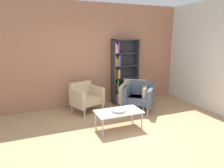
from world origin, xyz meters
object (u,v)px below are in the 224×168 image
bookshelf_tall (122,73)px  decorative_bowl (119,110)px  coffee_table_low (119,113)px  armchair_spare_guest (86,97)px  armchair_by_bookshelf (139,96)px  armchair_corner_red (134,94)px

bookshelf_tall → decorative_bowl: 1.95m
coffee_table_low → decorative_bowl: (0.00, 0.00, 0.07)m
armchair_spare_guest → armchair_by_bookshelf: bearing=-40.7°
coffee_table_low → bookshelf_tall: bearing=62.6°
armchair_by_bookshelf → armchair_corner_red: bearing=137.3°
decorative_bowl → bookshelf_tall: bearing=62.6°
bookshelf_tall → armchair_by_bookshelf: (0.09, -0.87, -0.51)m
decorative_bowl → armchair_corner_red: armchair_corner_red is taller
bookshelf_tall → decorative_bowl: bearing=-117.4°
armchair_by_bookshelf → decorative_bowl: bearing=-98.4°
bookshelf_tall → coffee_table_low: bearing=-117.4°
bookshelf_tall → armchair_by_bookshelf: bearing=-83.9°
bookshelf_tall → armchair_spare_guest: 1.40m
coffee_table_low → decorative_bowl: 0.07m
bookshelf_tall → coffee_table_low: 1.97m
bookshelf_tall → armchair_by_bookshelf: bookshelf_tall is taller
armchair_spare_guest → bookshelf_tall: bearing=-3.7°
coffee_table_low → decorative_bowl: size_ratio=3.12×
armchair_by_bookshelf → armchair_corner_red: size_ratio=1.00×
decorative_bowl → armchair_corner_red: (0.94, 1.05, -0.02)m
decorative_bowl → coffee_table_low: bearing=-90.0°
coffee_table_low → armchair_spare_guest: armchair_spare_guest is taller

